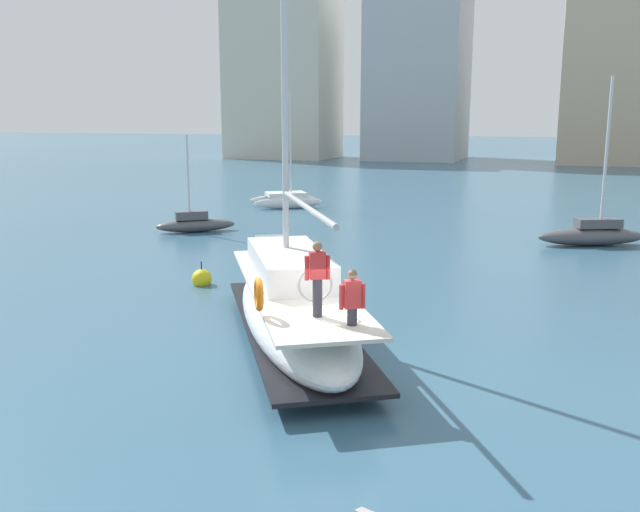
# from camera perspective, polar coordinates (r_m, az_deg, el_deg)

# --- Properties ---
(ground_plane) EXTENTS (400.00, 400.00, 0.00)m
(ground_plane) POSITION_cam_1_polar(r_m,az_deg,el_deg) (15.17, 0.71, -9.84)
(ground_plane) COLOR #38607A
(main_sailboat) EXTENTS (6.93, 9.49, 13.58)m
(main_sailboat) POSITION_cam_1_polar(r_m,az_deg,el_deg) (17.14, -2.20, -4.11)
(main_sailboat) COLOR white
(main_sailboat) RESTS_ON ground
(moored_sloop_near) EXTENTS (4.88, 2.91, 7.22)m
(moored_sloop_near) POSITION_cam_1_polar(r_m,az_deg,el_deg) (32.32, 21.70, 1.76)
(moored_sloop_near) COLOR #4C4C51
(moored_sloop_near) RESTS_ON ground
(moored_catamaran) EXTENTS (4.79, 4.14, 7.03)m
(moored_catamaran) POSITION_cam_1_polar(r_m,az_deg,el_deg) (43.20, -2.84, 4.81)
(moored_catamaran) COLOR white
(moored_catamaran) RESTS_ON ground
(moored_cutter_left) EXTENTS (3.62, 3.04, 4.70)m
(moored_cutter_left) POSITION_cam_1_polar(r_m,az_deg,el_deg) (34.20, -10.33, 2.70)
(moored_cutter_left) COLOR #4C4C51
(moored_cutter_left) RESTS_ON ground
(mooring_buoy) EXTENTS (0.67, 0.67, 0.93)m
(mooring_buoy) POSITION_cam_1_polar(r_m,az_deg,el_deg) (23.31, -9.79, -1.89)
(mooring_buoy) COLOR yellow
(mooring_buoy) RESTS_ON ground
(waterfront_buildings) EXTENTS (80.45, 19.39, 27.89)m
(waterfront_buildings) POSITION_cam_1_polar(r_m,az_deg,el_deg) (92.73, 16.18, 14.72)
(waterfront_buildings) COLOR beige
(waterfront_buildings) RESTS_ON ground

